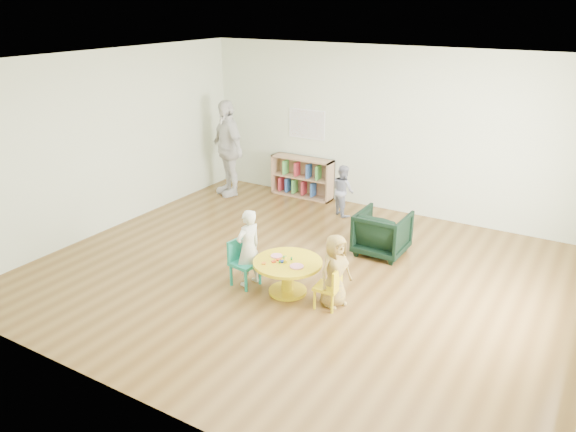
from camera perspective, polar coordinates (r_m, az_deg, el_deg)
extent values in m
plane|color=brown|center=(7.65, 1.37, -5.98)|extent=(7.00, 7.00, 0.00)
cube|color=silver|center=(6.84, 1.58, 14.97)|extent=(7.00, 6.00, 0.10)
cube|color=beige|center=(9.76, 10.31, 8.48)|extent=(7.00, 0.10, 2.80)
cube|color=beige|center=(4.91, -16.17, -4.93)|extent=(7.00, 0.10, 2.80)
cube|color=beige|center=(9.29, -17.80, 7.18)|extent=(0.10, 6.00, 2.80)
cylinder|color=gold|center=(7.12, -0.03, -6.34)|extent=(0.16, 0.16, 0.40)
cylinder|color=gold|center=(7.21, -0.03, -7.61)|extent=(0.48, 0.48, 0.04)
cylinder|color=gold|center=(7.02, -0.03, -4.77)|extent=(0.87, 0.87, 0.04)
cylinder|color=pink|center=(7.14, -1.17, -4.08)|extent=(0.15, 0.15, 0.02)
cylinder|color=pink|center=(6.87, 0.89, -5.14)|extent=(0.17, 0.17, 0.02)
cylinder|color=gold|center=(7.00, -0.25, -4.49)|extent=(0.10, 0.13, 0.04)
cylinder|color=#136C25|center=(6.96, -0.86, -4.64)|extent=(0.04, 0.05, 0.02)
cylinder|color=#136C25|center=(7.04, 0.36, -4.34)|extent=(0.04, 0.05, 0.02)
cube|color=red|center=(6.99, -1.47, -4.65)|extent=(0.06, 0.07, 0.02)
cube|color=orange|center=(6.95, -2.47, -4.83)|extent=(0.06, 0.06, 0.02)
cube|color=#1736AC|center=(6.99, -0.59, -4.64)|extent=(0.06, 0.06, 0.02)
cube|color=#136C25|center=(7.10, -0.31, -4.20)|extent=(0.07, 0.07, 0.02)
cube|color=red|center=(7.04, -0.97, -4.46)|extent=(0.05, 0.06, 0.02)
cube|color=#188870|center=(7.28, -4.37, -4.82)|extent=(0.37, 0.37, 0.04)
cube|color=#188870|center=(7.30, -5.22, -3.34)|extent=(0.08, 0.33, 0.29)
cylinder|color=#188870|center=(7.52, -4.37, -5.32)|extent=(0.04, 0.04, 0.29)
cylinder|color=#188870|center=(7.35, -5.79, -6.02)|extent=(0.04, 0.04, 0.29)
cylinder|color=#188870|center=(7.36, -2.88, -5.92)|extent=(0.04, 0.04, 0.29)
cylinder|color=#188870|center=(7.19, -4.30, -6.65)|extent=(0.04, 0.04, 0.29)
cube|color=gold|center=(6.79, 4.02, -7.22)|extent=(0.31, 0.31, 0.04)
cube|color=gold|center=(6.68, 5.03, -6.37)|extent=(0.05, 0.29, 0.25)
cylinder|color=gold|center=(6.73, 4.51, -8.90)|extent=(0.03, 0.03, 0.25)
cylinder|color=gold|center=(6.92, 5.24, -8.05)|extent=(0.03, 0.03, 0.25)
cylinder|color=gold|center=(6.81, 2.72, -8.49)|extent=(0.03, 0.03, 0.25)
cylinder|color=gold|center=(6.99, 3.49, -7.66)|extent=(0.03, 0.03, 0.25)
cube|color=#A47C5B|center=(10.81, -1.24, 4.45)|extent=(0.03, 0.30, 0.75)
cube|color=#A47C5B|center=(10.27, 4.30, 3.46)|extent=(0.03, 0.30, 0.75)
cube|color=#A47C5B|center=(10.64, 1.44, 2.12)|extent=(1.20, 0.30, 0.03)
cube|color=#A47C5B|center=(10.43, 1.48, 5.86)|extent=(1.20, 0.30, 0.03)
cube|color=#A47C5B|center=(10.53, 1.46, 3.97)|extent=(1.14, 0.28, 0.03)
cube|color=#A47C5B|center=(10.64, 1.83, 4.16)|extent=(1.20, 0.02, 0.75)
cube|color=#B32F3C|center=(10.79, -0.69, 3.32)|extent=(0.04, 0.18, 0.26)
cube|color=#335EB2|center=(10.71, 0.00, 3.19)|extent=(0.04, 0.18, 0.26)
cube|color=#59BA56|center=(10.64, 0.69, 3.07)|extent=(0.04, 0.18, 0.26)
cube|color=#B32F3C|center=(10.55, 1.63, 2.89)|extent=(0.04, 0.18, 0.26)
cube|color=#335EB2|center=(10.46, 2.59, 2.71)|extent=(0.04, 0.18, 0.26)
cube|color=#59BA56|center=(10.64, -0.23, 5.01)|extent=(0.04, 0.18, 0.26)
cube|color=#B32F3C|center=(10.51, 0.94, 4.81)|extent=(0.04, 0.18, 0.26)
cube|color=#335EB2|center=(10.40, 2.13, 4.61)|extent=(0.04, 0.18, 0.26)
cube|color=#59BA56|center=(10.31, 3.11, 4.44)|extent=(0.04, 0.18, 0.26)
cube|color=white|center=(10.41, 1.94, 9.32)|extent=(0.74, 0.01, 0.54)
cube|color=#DB412E|center=(10.41, 1.92, 9.31)|extent=(0.70, 0.00, 0.50)
imported|color=black|center=(8.25, 9.54, -1.70)|extent=(0.70, 0.72, 0.65)
imported|color=silver|center=(7.21, -4.04, -3.24)|extent=(0.33, 0.43, 1.03)
imported|color=yellow|center=(6.76, 4.81, -5.56)|extent=(0.44, 0.52, 0.92)
imported|color=#1C2647|center=(9.63, 5.61, 2.62)|extent=(0.54, 0.52, 0.88)
imported|color=white|center=(10.59, -6.17, 6.89)|extent=(1.13, 0.87, 1.79)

